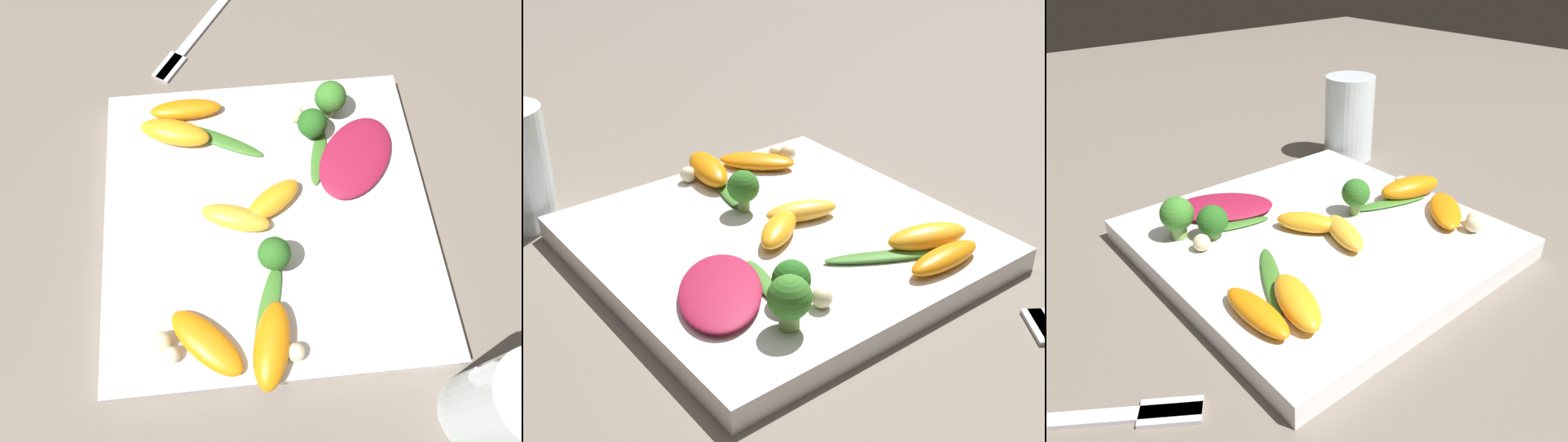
% 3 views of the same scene
% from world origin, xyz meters
% --- Properties ---
extents(ground_plane, '(2.40, 2.40, 0.00)m').
position_xyz_m(ground_plane, '(0.00, 0.00, 0.00)').
color(ground_plane, '#6B6056').
extents(plate, '(0.31, 0.31, 0.02)m').
position_xyz_m(plate, '(0.00, 0.00, 0.01)').
color(plate, white).
rests_on(plate, ground_plane).
extents(drinking_glass, '(0.07, 0.07, 0.11)m').
position_xyz_m(drinking_glass, '(0.15, -0.19, 0.06)').
color(drinking_glass, silver).
rests_on(drinking_glass, ground_plane).
extents(fork, '(0.12, 0.16, 0.01)m').
position_xyz_m(fork, '(-0.06, 0.25, 0.00)').
color(fork, silver).
rests_on(fork, ground_plane).
extents(radicchio_leaf_0, '(0.11, 0.12, 0.01)m').
position_xyz_m(radicchio_leaf_0, '(0.09, 0.05, 0.03)').
color(radicchio_leaf_0, maroon).
rests_on(radicchio_leaf_0, plate).
extents(orange_segment_0, '(0.07, 0.02, 0.02)m').
position_xyz_m(orange_segment_0, '(-0.07, 0.12, 0.03)').
color(orange_segment_0, orange).
rests_on(orange_segment_0, plate).
extents(orange_segment_1, '(0.06, 0.05, 0.02)m').
position_xyz_m(orange_segment_1, '(0.01, 0.01, 0.03)').
color(orange_segment_1, orange).
rests_on(orange_segment_1, plate).
extents(orange_segment_2, '(0.08, 0.05, 0.02)m').
position_xyz_m(orange_segment_2, '(-0.08, 0.09, 0.03)').
color(orange_segment_2, orange).
rests_on(orange_segment_2, plate).
extents(orange_segment_3, '(0.05, 0.08, 0.02)m').
position_xyz_m(orange_segment_3, '(-0.01, -0.12, 0.03)').
color(orange_segment_3, orange).
rests_on(orange_segment_3, plate).
extents(orange_segment_4, '(0.07, 0.08, 0.01)m').
position_xyz_m(orange_segment_4, '(-0.06, -0.12, 0.03)').
color(orange_segment_4, orange).
rests_on(orange_segment_4, plate).
extents(orange_segment_5, '(0.07, 0.04, 0.02)m').
position_xyz_m(orange_segment_5, '(-0.03, -0.01, 0.03)').
color(orange_segment_5, '#FCAD33').
rests_on(orange_segment_5, plate).
extents(broccoli_floret_0, '(0.03, 0.03, 0.04)m').
position_xyz_m(broccoli_floret_0, '(-0.00, -0.05, 0.04)').
color(broccoli_floret_0, '#7A9E51').
rests_on(broccoli_floret_0, plate).
extents(broccoli_floret_1, '(0.03, 0.03, 0.03)m').
position_xyz_m(broccoli_floret_1, '(0.05, 0.09, 0.04)').
color(broccoli_floret_1, '#7A9E51').
rests_on(broccoli_floret_1, plate).
extents(broccoli_floret_2, '(0.03, 0.03, 0.04)m').
position_xyz_m(broccoli_floret_2, '(0.07, 0.11, 0.04)').
color(broccoli_floret_2, '#7A9E51').
rests_on(broccoli_floret_2, plate).
extents(arugula_sprig_0, '(0.09, 0.06, 0.01)m').
position_xyz_m(arugula_sprig_0, '(-0.04, 0.09, 0.02)').
color(arugula_sprig_0, '#3D7528').
rests_on(arugula_sprig_0, plate).
extents(arugula_sprig_1, '(0.03, 0.07, 0.00)m').
position_xyz_m(arugula_sprig_1, '(0.06, 0.06, 0.02)').
color(arugula_sprig_1, '#3D7528').
rests_on(arugula_sprig_1, plate).
extents(arugula_sprig_2, '(0.04, 0.09, 0.00)m').
position_xyz_m(arugula_sprig_2, '(-0.01, -0.09, 0.02)').
color(arugula_sprig_2, '#3D7528').
rests_on(arugula_sprig_2, plate).
extents(macadamia_nut_0, '(0.01, 0.01, 0.01)m').
position_xyz_m(macadamia_nut_0, '(-0.09, -0.12, 0.03)').
color(macadamia_nut_0, beige).
rests_on(macadamia_nut_0, plate).
extents(macadamia_nut_1, '(0.02, 0.02, 0.02)m').
position_xyz_m(macadamia_nut_1, '(-0.10, -0.11, 0.03)').
color(macadamia_nut_1, beige).
rests_on(macadamia_nut_1, plate).
extents(macadamia_nut_2, '(0.02, 0.02, 0.02)m').
position_xyz_m(macadamia_nut_2, '(0.01, -0.13, 0.03)').
color(macadamia_nut_2, beige).
rests_on(macadamia_nut_2, plate).
extents(macadamia_nut_3, '(0.02, 0.02, 0.02)m').
position_xyz_m(macadamia_nut_3, '(0.04, 0.11, 0.03)').
color(macadamia_nut_3, beige).
rests_on(macadamia_nut_3, plate).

